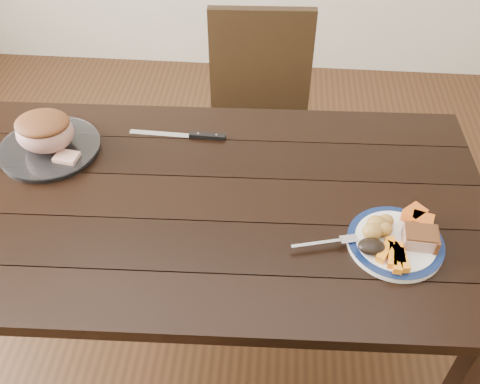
# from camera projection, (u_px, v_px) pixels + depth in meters

# --- Properties ---
(ground) EXTENTS (4.00, 4.00, 0.00)m
(ground) POSITION_uv_depth(u_px,v_px,m) (220.00, 335.00, 2.07)
(ground) COLOR #472B16
(ground) RESTS_ON ground
(dining_table) EXTENTS (1.63, 0.96, 0.75)m
(dining_table) POSITION_uv_depth(u_px,v_px,m) (214.00, 220.00, 1.61)
(dining_table) COLOR black
(dining_table) RESTS_ON ground
(chair_far) EXTENTS (0.44, 0.45, 0.93)m
(chair_far) POSITION_uv_depth(u_px,v_px,m) (259.00, 114.00, 2.22)
(chair_far) COLOR black
(chair_far) RESTS_ON ground
(dinner_plate) EXTENTS (0.25, 0.25, 0.02)m
(dinner_plate) POSITION_uv_depth(u_px,v_px,m) (395.00, 243.00, 1.41)
(dinner_plate) COLOR white
(dinner_plate) RESTS_ON dining_table
(plate_rim) EXTENTS (0.25, 0.25, 0.02)m
(plate_rim) POSITION_uv_depth(u_px,v_px,m) (396.00, 241.00, 1.41)
(plate_rim) COLOR #0D1C45
(plate_rim) RESTS_ON dinner_plate
(serving_platter) EXTENTS (0.31, 0.31, 0.02)m
(serving_platter) POSITION_uv_depth(u_px,v_px,m) (50.00, 149.00, 1.69)
(serving_platter) COLOR white
(serving_platter) RESTS_ON dining_table
(pork_slice) EXTENTS (0.09, 0.07, 0.04)m
(pork_slice) POSITION_uv_depth(u_px,v_px,m) (420.00, 238.00, 1.38)
(pork_slice) COLOR tan
(pork_slice) RESTS_ON dinner_plate
(roasted_potatoes) EXTENTS (0.09, 0.09, 0.04)m
(roasted_potatoes) POSITION_uv_depth(u_px,v_px,m) (378.00, 227.00, 1.41)
(roasted_potatoes) COLOR gold
(roasted_potatoes) RESTS_ON dinner_plate
(carrot_batons) EXTENTS (0.08, 0.11, 0.02)m
(carrot_batons) POSITION_uv_depth(u_px,v_px,m) (395.00, 255.00, 1.35)
(carrot_batons) COLOR orange
(carrot_batons) RESTS_ON dinner_plate
(pumpkin_wedges) EXTENTS (0.08, 0.09, 0.04)m
(pumpkin_wedges) POSITION_uv_depth(u_px,v_px,m) (418.00, 219.00, 1.43)
(pumpkin_wedges) COLOR orange
(pumpkin_wedges) RESTS_ON dinner_plate
(dark_mushroom) EXTENTS (0.07, 0.05, 0.03)m
(dark_mushroom) POSITION_uv_depth(u_px,v_px,m) (371.00, 247.00, 1.37)
(dark_mushroom) COLOR black
(dark_mushroom) RESTS_ON dinner_plate
(fork) EXTENTS (0.18, 0.06, 0.00)m
(fork) POSITION_uv_depth(u_px,v_px,m) (329.00, 242.00, 1.40)
(fork) COLOR silver
(fork) RESTS_ON dinner_plate
(roast_joint) EXTENTS (0.18, 0.15, 0.12)m
(roast_joint) POSITION_uv_depth(u_px,v_px,m) (45.00, 133.00, 1.65)
(roast_joint) COLOR tan
(roast_joint) RESTS_ON serving_platter
(cut_slice) EXTENTS (0.08, 0.07, 0.02)m
(cut_slice) POSITION_uv_depth(u_px,v_px,m) (67.00, 158.00, 1.64)
(cut_slice) COLOR tan
(cut_slice) RESTS_ON serving_platter
(carving_knife) EXTENTS (0.32, 0.03, 0.01)m
(carving_knife) POSITION_uv_depth(u_px,v_px,m) (195.00, 135.00, 1.75)
(carving_knife) COLOR silver
(carving_knife) RESTS_ON dining_table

